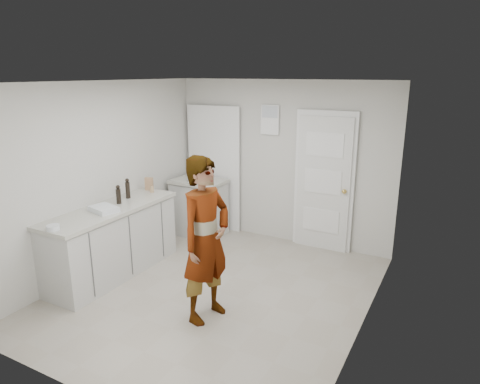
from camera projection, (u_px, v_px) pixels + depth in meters
The scene contains 12 objects.
ground at pixel (216, 292), 5.25m from camera, with size 4.00×4.00×0.00m, color #9D9483.
room_shell at pixel (270, 176), 6.71m from camera, with size 4.00×4.00×4.00m.
main_counter at pixel (113, 243), 5.63m from camera, with size 0.64×1.96×0.93m.
side_counter at pixel (199, 209), 7.02m from camera, with size 0.84×0.61×0.93m.
person at pixel (206, 240), 4.50m from camera, with size 0.66×0.43×1.80m, color silver.
cake_mix_box at pixel (149, 184), 6.27m from camera, with size 0.11×0.05×0.19m, color #886444.
spice_jar at pixel (152, 189), 6.16m from camera, with size 0.06×0.06×0.09m, color tan.
oil_cruet_a at pixel (118, 195), 5.62m from camera, with size 0.06×0.06×0.25m.
oil_cruet_b at pixel (128, 189), 5.86m from camera, with size 0.06×0.06×0.28m.
baking_dish at pixel (104, 209), 5.33m from camera, with size 0.40×0.33×0.06m.
egg_bowl at pixel (53, 228), 4.70m from camera, with size 0.14×0.14×0.06m.
papers at pixel (197, 180), 6.86m from camera, with size 0.27×0.34×0.01m, color white.
Camera 1 is at (2.49, -4.02, 2.61)m, focal length 32.00 mm.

